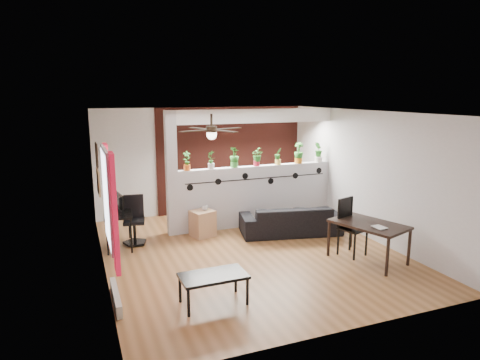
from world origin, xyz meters
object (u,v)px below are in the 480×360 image
object	(u,v)px
potted_plant_1	(211,159)
cup	(205,208)
computer_desk	(118,215)
office_chair	(134,223)
folding_chair	(349,221)
cube_shelf	(203,223)
potted_plant_6	(319,151)
coffee_table	(213,278)
potted_plant_0	(187,160)
potted_plant_2	(234,157)
potted_plant_5	(299,152)
ceiling_fan	(212,131)
potted_plant_3	(257,156)
potted_plant_4	(278,156)
sofa	(291,220)
dining_table	(369,227)

from	to	relation	value
potted_plant_1	cup	distance (m)	1.05
computer_desk	office_chair	bearing A→B (deg)	10.37
cup	folding_chair	world-z (taller)	folding_chair
cube_shelf	computer_desk	distance (m)	1.73
potted_plant_6	cup	distance (m)	3.08
cup	coffee_table	xyz separation A→B (m)	(-0.74, -2.88, -0.21)
potted_plant_0	potted_plant_2	world-z (taller)	potted_plant_2
potted_plant_5	folding_chair	size ratio (longest dim) A/B	0.45
potted_plant_2	potted_plant_5	bearing A→B (deg)	0.00
potted_plant_5	coffee_table	size ratio (longest dim) A/B	0.50
ceiling_fan	potted_plant_5	world-z (taller)	ceiling_fan
potted_plant_0	computer_desk	distance (m)	1.77
potted_plant_3	folding_chair	xyz separation A→B (m)	(0.86, -2.28, -0.94)
coffee_table	potted_plant_4	bearing A→B (deg)	51.33
computer_desk	potted_plant_4	bearing A→B (deg)	5.43
potted_plant_1	computer_desk	world-z (taller)	potted_plant_1
sofa	potted_plant_4	bearing A→B (deg)	-84.66
potted_plant_5	potted_plant_6	size ratio (longest dim) A/B	1.01
computer_desk	potted_plant_0	bearing A→B (deg)	13.02
potted_plant_1	sofa	size ratio (longest dim) A/B	0.20
cup	coffee_table	distance (m)	2.98
potted_plant_0	sofa	world-z (taller)	potted_plant_0
ceiling_fan	cup	size ratio (longest dim) A/B	9.25
cup	cube_shelf	bearing A→B (deg)	180.00
office_chair	potted_plant_6	bearing A→B (deg)	3.76
potted_plant_1	potted_plant_4	xyz separation A→B (m)	(1.58, 0.00, -0.01)
potted_plant_1	potted_plant_3	world-z (taller)	same
dining_table	coffee_table	world-z (taller)	dining_table
coffee_table	sofa	bearing A→B (deg)	43.70
cup	dining_table	distance (m)	3.29
potted_plant_4	computer_desk	xyz separation A→B (m)	(-3.58, -0.34, -0.92)
computer_desk	dining_table	world-z (taller)	computer_desk
potted_plant_0	potted_plant_1	xyz separation A→B (m)	(0.53, 0.00, -0.00)
potted_plant_0	potted_plant_1	world-z (taller)	potted_plant_0
potted_plant_6	coffee_table	xyz separation A→B (m)	(-3.63, -3.22, -1.21)
cup	potted_plant_2	bearing A→B (deg)	23.40
potted_plant_6	cube_shelf	bearing A→B (deg)	-173.41
potted_plant_2	cube_shelf	distance (m)	1.59
potted_plant_0	potted_plant_5	bearing A→B (deg)	0.00
office_chair	coffee_table	distance (m)	3.01
dining_table	potted_plant_5	bearing A→B (deg)	88.77
ceiling_fan	potted_plant_5	distance (m)	3.28
cube_shelf	coffee_table	xyz separation A→B (m)	(-0.69, -2.88, 0.12)
potted_plant_5	potted_plant_2	bearing A→B (deg)	180.00
potted_plant_4	potted_plant_6	distance (m)	1.05
potted_plant_0	coffee_table	distance (m)	3.46
ceiling_fan	potted_plant_5	xyz separation A→B (m)	(2.65, 1.80, -0.71)
sofa	cup	world-z (taller)	cup
ceiling_fan	potted_plant_6	bearing A→B (deg)	29.51
coffee_table	potted_plant_5	bearing A→B (deg)	46.05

